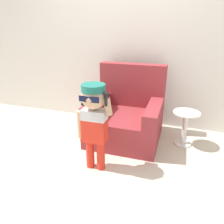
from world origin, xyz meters
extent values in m
plane|color=beige|center=(0.00, 0.00, 0.00)|extent=(10.00, 10.00, 0.00)
cube|color=silver|center=(0.00, 0.81, 1.30)|extent=(10.00, 0.05, 2.60)
cube|color=maroon|center=(0.20, 0.16, 0.19)|extent=(0.94, 0.92, 0.38)
cube|color=maroon|center=(0.20, 0.53, 0.69)|extent=(0.94, 0.18, 0.61)
cube|color=maroon|center=(-0.18, 0.07, 0.47)|extent=(0.17, 0.74, 0.18)
cube|color=maroon|center=(0.59, 0.07, 0.47)|extent=(0.17, 0.74, 0.18)
cube|color=black|center=(-0.18, 0.07, 0.58)|extent=(0.21, 0.51, 0.03)
cylinder|color=red|center=(-0.01, -0.59, 0.17)|extent=(0.09, 0.09, 0.34)
cylinder|color=red|center=(0.12, -0.59, 0.17)|extent=(0.09, 0.09, 0.34)
cube|color=red|center=(0.06, -0.59, 0.47)|extent=(0.25, 0.14, 0.25)
cube|color=silver|center=(0.06, -0.59, 0.65)|extent=(0.25, 0.14, 0.11)
sphere|color=tan|center=(0.06, -0.59, 0.84)|extent=(0.25, 0.25, 0.25)
cylinder|color=#1E7066|center=(0.06, -0.59, 0.94)|extent=(0.24, 0.24, 0.07)
cube|color=#1E7066|center=(0.06, -0.47, 0.91)|extent=(0.14, 0.11, 0.01)
cube|color=#0F1433|center=(0.06, -0.71, 0.85)|extent=(0.20, 0.01, 0.06)
cylinder|color=tan|center=(-0.11, -0.59, 0.52)|extent=(0.07, 0.07, 0.31)
cylinder|color=tan|center=(0.20, -0.59, 0.76)|extent=(0.10, 0.07, 0.18)
cube|color=black|center=(0.20, -0.61, 0.84)|extent=(0.02, 0.07, 0.13)
cylinder|color=white|center=(0.99, 0.25, 0.01)|extent=(0.22, 0.22, 0.02)
cylinder|color=white|center=(0.99, 0.25, 0.23)|extent=(0.06, 0.06, 0.45)
cylinder|color=white|center=(0.99, 0.25, 0.46)|extent=(0.34, 0.34, 0.02)
camera|label=1|loc=(0.87, -2.50, 1.52)|focal=35.00mm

